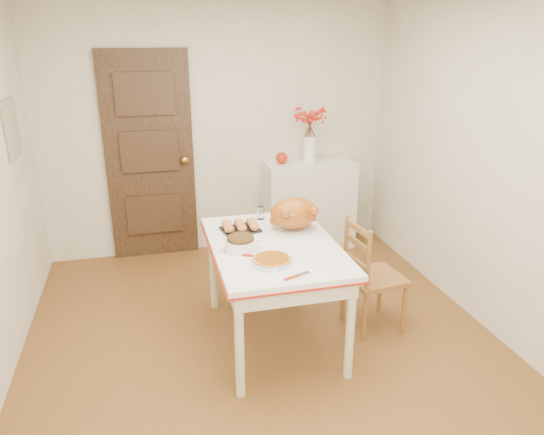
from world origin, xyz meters
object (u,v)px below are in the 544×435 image
object	(u,v)px
chair_oak	(375,275)
pumpkin_pie	(272,260)
turkey_platter	(294,215)
kitchen_table	(274,292)
sideboard	(309,205)

from	to	relation	value
chair_oak	pumpkin_pie	world-z (taller)	chair_oak
chair_oak	turkey_platter	world-z (taller)	turkey_platter
kitchen_table	pumpkin_pie	world-z (taller)	pumpkin_pie
chair_oak	pumpkin_pie	xyz separation A→B (m)	(-0.89, -0.29, 0.36)
kitchen_table	chair_oak	distance (m)	0.80
sideboard	turkey_platter	xyz separation A→B (m)	(-0.61, -1.46, 0.45)
turkey_platter	pumpkin_pie	world-z (taller)	turkey_platter
turkey_platter	chair_oak	bearing A→B (deg)	-13.88
turkey_platter	sideboard	bearing A→B (deg)	73.45
chair_oak	pumpkin_pie	distance (m)	1.01
sideboard	chair_oak	bearing A→B (deg)	-90.70
chair_oak	pumpkin_pie	bearing A→B (deg)	102.30
sideboard	kitchen_table	world-z (taller)	sideboard
turkey_platter	pumpkin_pie	size ratio (longest dim) A/B	1.58
kitchen_table	turkey_platter	bearing A→B (deg)	43.36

